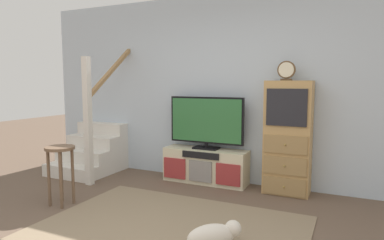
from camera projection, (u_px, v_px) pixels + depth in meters
back_wall at (232, 89)px, 4.93m from camera, size 6.40×0.12×2.70m
area_rug at (171, 228)px, 3.41m from camera, size 2.60×1.80×0.01m
media_console at (205, 166)px, 4.94m from camera, size 1.22×0.38×0.49m
television at (206, 121)px, 4.89m from camera, size 1.11×0.22×0.75m
side_cabinet at (288, 138)px, 4.41m from camera, size 0.58×0.38×1.47m
desk_clock at (286, 71)px, 4.31m from camera, size 0.22×0.08×0.25m
staircase at (100, 146)px, 5.75m from camera, size 1.00×1.36×2.20m
bar_stool_near at (60, 162)px, 4.01m from camera, size 0.34×0.34×0.70m
dog at (214, 236)px, 2.99m from camera, size 0.46×0.45×0.23m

